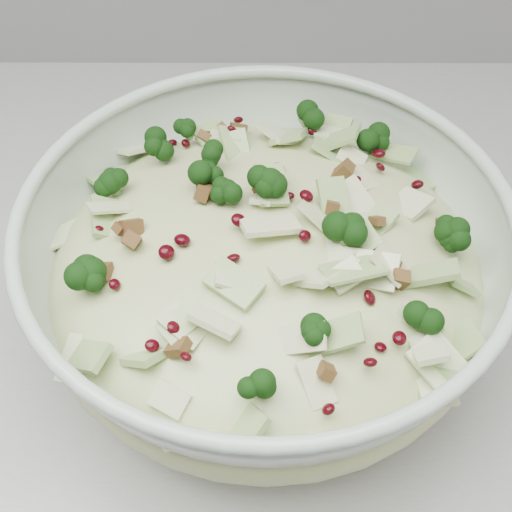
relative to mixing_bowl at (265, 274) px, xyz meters
The scene contains 2 objects.
mixing_bowl is the anchor object (origin of this frame).
salad 0.02m from the mixing_bowl, 99.46° to the right, with size 0.40×0.40×0.14m.
Camera 1 is at (0.69, 1.28, 1.36)m, focal length 50.00 mm.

